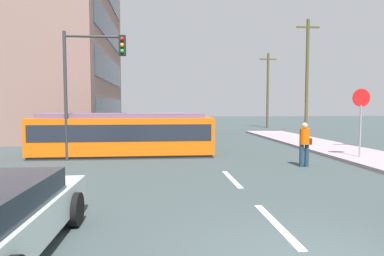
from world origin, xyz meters
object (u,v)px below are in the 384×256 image
at_px(traffic_light_mast, 89,72).
at_px(utility_pole_far, 268,89).
at_px(streetcar_tram, 124,134).
at_px(pedestrian_crossing, 305,142).
at_px(parked_sedan_mid, 109,135).
at_px(city_bus, 168,124).
at_px(utility_pole_mid, 307,76).
at_px(stop_sign, 361,108).

bearing_deg(traffic_light_mast, utility_pole_far, 54.32).
xyz_separation_m(traffic_light_mast, utility_pole_far, (14.31, 19.93, 0.38)).
xyz_separation_m(streetcar_tram, pedestrian_crossing, (7.07, -3.52, -0.07)).
bearing_deg(streetcar_tram, parked_sedan_mid, 107.89).
bearing_deg(parked_sedan_mid, pedestrian_crossing, -41.86).
bearing_deg(pedestrian_crossing, traffic_light_mast, 164.58).
bearing_deg(city_bus, streetcar_tram, -106.78).
bearing_deg(parked_sedan_mid, city_bus, 43.97).
xyz_separation_m(parked_sedan_mid, traffic_light_mast, (-0.01, -5.17, 3.10)).
distance_m(parked_sedan_mid, traffic_light_mast, 6.03).
bearing_deg(utility_pole_mid, parked_sedan_mid, -159.12).
distance_m(stop_sign, utility_pole_far, 21.27).
xyz_separation_m(parked_sedan_mid, utility_pole_mid, (14.32, 5.46, 4.05)).
xyz_separation_m(stop_sign, traffic_light_mast, (-11.37, 1.05, 1.53)).
bearing_deg(utility_pole_far, streetcar_tram, -124.81).
height_order(streetcar_tram, traffic_light_mast, traffic_light_mast).
relative_size(city_bus, utility_pole_mid, 0.67).
bearing_deg(parked_sedan_mid, traffic_light_mast, -90.15).
bearing_deg(utility_pole_mid, city_bus, -169.04).
bearing_deg(city_bus, utility_pole_far, 46.51).
distance_m(parked_sedan_mid, stop_sign, 13.05).
xyz_separation_m(pedestrian_crossing, stop_sign, (3.01, 1.25, 1.25)).
bearing_deg(city_bus, utility_pole_mid, 10.96).
relative_size(stop_sign, utility_pole_far, 0.37).
bearing_deg(parked_sedan_mid, stop_sign, -28.73).
xyz_separation_m(city_bus, utility_pole_mid, (10.84, 2.10, 3.64)).
bearing_deg(pedestrian_crossing, utility_pole_far, 75.03).
bearing_deg(utility_pole_far, city_bus, -133.49).
distance_m(streetcar_tram, parked_sedan_mid, 4.18).
height_order(parked_sedan_mid, stop_sign, stop_sign).
distance_m(pedestrian_crossing, traffic_light_mast, 9.11).
relative_size(pedestrian_crossing, utility_pole_mid, 0.19).
bearing_deg(utility_pole_mid, streetcar_tram, -144.15).
height_order(parked_sedan_mid, utility_pole_far, utility_pole_far).
bearing_deg(utility_pole_mid, stop_sign, -104.24).
height_order(city_bus, traffic_light_mast, traffic_light_mast).
relative_size(city_bus, stop_sign, 2.07).
relative_size(city_bus, traffic_light_mast, 1.11).
bearing_deg(streetcar_tram, pedestrian_crossing, -26.46).
height_order(city_bus, utility_pole_far, utility_pole_far).
height_order(city_bus, stop_sign, stop_sign).
distance_m(city_bus, utility_pole_far, 16.00).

